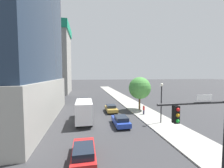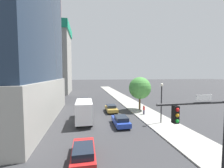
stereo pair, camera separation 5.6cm
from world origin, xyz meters
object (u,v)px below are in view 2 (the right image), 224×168
Objects in this scene: street_lamp at (161,97)px; car_red at (83,153)px; traffic_light_pole at (204,123)px; car_blue at (121,121)px; construction_building at (52,56)px; car_black at (85,101)px; car_gold at (111,108)px; box_truck at (84,110)px; pedestrian_red_shirt at (144,110)px; street_tree at (140,88)px.

street_lamp is 13.72m from car_red.
car_blue is (-2.49, 11.68, -3.44)m from traffic_light_pole.
car_blue is 0.97× the size of car_red.
street_lamp is at bearing -59.84° from construction_building.
car_red is at bearing -123.83° from car_blue.
traffic_light_pole is 12.00m from street_lamp.
traffic_light_pole is at bearing -75.11° from car_black.
car_red is (12.28, -47.65, -13.62)m from construction_building.
car_gold is (-0.00, 7.69, -0.02)m from car_blue.
street_lamp is at bearing -14.54° from box_truck.
street_lamp is 10.46m from car_gold.
pedestrian_red_shirt is at bearing -31.94° from car_gold.
traffic_light_pole is 1.40× the size of car_black.
car_gold is (-5.86, -0.13, -3.81)m from street_tree.
box_truck reaches higher than car_gold.
car_red is at bearing -130.98° from pedestrian_red_shirt.
construction_building is 8.12× the size of car_gold.
car_blue is at bearing -27.73° from box_truck.
construction_building is 8.08× the size of car_blue.
car_black is at bearing 106.84° from car_blue.
car_red is (-11.12, -7.37, -3.20)m from street_lamp.
street_tree reaches higher than traffic_light_pole.
car_gold is at bearing -60.83° from car_black.
car_black is (-5.08, 9.10, -0.02)m from car_gold.
street_lamp reaches higher than car_red.
box_truck is 10.57m from pedestrian_red_shirt.
car_black is (-10.94, 8.97, -3.83)m from street_tree.
pedestrian_red_shirt is at bearing 80.04° from traffic_light_pole.
construction_building is 7.82× the size of car_red.
car_red reaches higher than car_blue.
pedestrian_red_shirt is at bearing -99.07° from street_tree.
construction_building is 6.05× the size of street_lamp.
construction_building reaches higher than car_blue.
car_blue is 6.89m from pedestrian_red_shirt.
traffic_light_pole is at bearing -28.42° from car_red.
street_tree is (23.22, -32.25, -9.85)m from construction_building.
car_blue is at bearing -73.16° from car_black.
box_truck is at bearing -154.77° from street_tree.
traffic_light_pole is 12.43m from car_blue.
pedestrian_red_shirt is at bearing 99.04° from street_lamp.
car_black is at bearing 90.00° from car_red.
car_red is 1.04× the size of car_gold.
box_truck is (0.00, -14.12, 1.16)m from car_black.
street_tree reaches higher than box_truck.
car_black is (-0.00, 24.38, -0.07)m from car_red.
street_tree is at bearing 25.23° from box_truck.
street_lamp is 8.06m from street_tree.
construction_building reaches higher than box_truck.
pedestrian_red_shirt reaches higher than car_red.
traffic_light_pole is 19.80m from street_tree.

